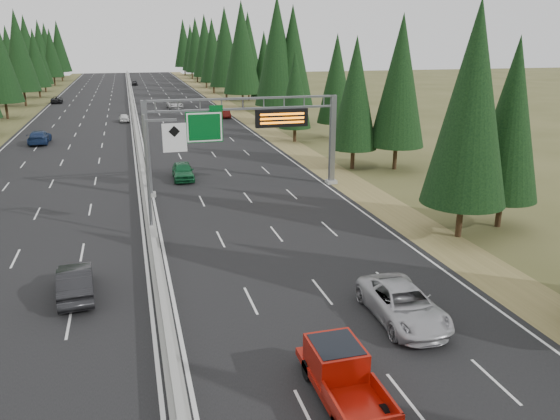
{
  "coord_description": "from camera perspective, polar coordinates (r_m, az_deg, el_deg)",
  "views": [
    {
      "loc": [
        -0.87,
        -9.45,
        12.51
      ],
      "look_at": [
        7.28,
        20.0,
        2.87
      ],
      "focal_mm": 35.0,
      "sensor_mm": 36.0,
      "label": 1
    }
  ],
  "objects": [
    {
      "name": "hov_sign_pole",
      "position": [
        35.32,
        -12.77,
        4.34
      ],
      "size": [
        2.8,
        0.5,
        8.0
      ],
      "color": "slate",
      "rests_on": "road"
    },
    {
      "name": "car_onc_white",
      "position": [
        89.26,
        -15.99,
        9.26
      ],
      "size": [
        1.65,
        3.78,
        1.27
      ],
      "primitive_type": "imported",
      "rotation": [
        0.0,
        0.0,
        3.18
      ],
      "color": "silver",
      "rests_on": "road"
    },
    {
      "name": "silver_minivan",
      "position": [
        25.95,
        12.74,
        -9.56
      ],
      "size": [
        2.84,
        5.88,
        1.61
      ],
      "primitive_type": "imported",
      "rotation": [
        0.0,
        0.0,
        -0.03
      ],
      "color": "#AFAEB3",
      "rests_on": "road"
    },
    {
      "name": "shoulder_right",
      "position": [
        92.23,
        -3.7,
        9.7
      ],
      "size": [
        3.6,
        260.0,
        0.06
      ],
      "primitive_type": "cube",
      "color": "olive",
      "rests_on": "ground"
    },
    {
      "name": "car_onc_near",
      "position": [
        29.37,
        -20.6,
        -7.05
      ],
      "size": [
        2.03,
        4.87,
        1.57
      ],
      "primitive_type": "imported",
      "rotation": [
        0.0,
        0.0,
        3.22
      ],
      "color": "black",
      "rests_on": "road"
    },
    {
      "name": "red_pickup",
      "position": [
        20.69,
        6.25,
        -16.22
      ],
      "size": [
        1.94,
        5.44,
        1.77
      ],
      "color": "black",
      "rests_on": "road"
    },
    {
      "name": "car_ahead_far",
      "position": [
        159.76,
        -14.96,
        12.72
      ],
      "size": [
        1.57,
        3.85,
        1.31
      ],
      "primitive_type": "imported",
      "rotation": [
        0.0,
        0.0,
        0.01
      ],
      "color": "black",
      "rests_on": "road"
    },
    {
      "name": "shoulder_left",
      "position": [
        91.89,
        -26.2,
        7.93
      ],
      "size": [
        3.6,
        260.0,
        0.06
      ],
      "primitive_type": "cube",
      "color": "#464821",
      "rests_on": "ground"
    },
    {
      "name": "car_onc_far",
      "position": [
        120.32,
        -22.3,
        10.62
      ],
      "size": [
        2.47,
        4.82,
        1.3
      ],
      "primitive_type": "imported",
      "rotation": [
        0.0,
        0.0,
        3.21
      ],
      "color": "black",
      "rests_on": "road"
    },
    {
      "name": "tree_row_right",
      "position": [
        92.6,
        -1.58,
        15.71
      ],
      "size": [
        11.93,
        240.52,
        18.89
      ],
      "color": "black",
      "rests_on": "ground"
    },
    {
      "name": "road",
      "position": [
        90.32,
        -14.96,
        8.99
      ],
      "size": [
        32.0,
        260.0,
        0.08
      ],
      "primitive_type": "cube",
      "color": "black",
      "rests_on": "ground"
    },
    {
      "name": "car_ahead_green",
      "position": [
        51.0,
        -10.11,
        4.04
      ],
      "size": [
        2.01,
        4.69,
        1.58
      ],
      "primitive_type": "imported",
      "rotation": [
        0.0,
        0.0,
        -0.03
      ],
      "color": "#145A30",
      "rests_on": "road"
    },
    {
      "name": "median_barrier",
      "position": [
        90.27,
        -14.98,
        9.23
      ],
      "size": [
        0.7,
        260.0,
        0.85
      ],
      "color": "gray",
      "rests_on": "road"
    },
    {
      "name": "sign_gantry",
      "position": [
        45.98,
        -3.02,
        8.43
      ],
      "size": [
        16.75,
        0.98,
        7.8
      ],
      "color": "slate",
      "rests_on": "road"
    },
    {
      "name": "car_ahead_dkgrey",
      "position": [
        76.62,
        -8.39,
        8.56
      ],
      "size": [
        2.11,
        5.14,
        1.49
      ],
      "primitive_type": "imported",
      "rotation": [
        0.0,
        0.0,
        -0.0
      ],
      "color": "black",
      "rests_on": "road"
    },
    {
      "name": "car_onc_blue",
      "position": [
        73.96,
        -23.85,
        6.99
      ],
      "size": [
        2.34,
        5.59,
        1.61
      ],
      "primitive_type": "imported",
      "rotation": [
        0.0,
        0.0,
        3.13
      ],
      "color": "navy",
      "rests_on": "road"
    },
    {
      "name": "car_ahead_white",
      "position": [
        104.15,
        -10.94,
        10.79
      ],
      "size": [
        2.7,
        5.72,
        1.58
      ],
      "primitive_type": "imported",
      "rotation": [
        0.0,
        0.0,
        0.01
      ],
      "color": "#B2B2B2",
      "rests_on": "road"
    },
    {
      "name": "car_ahead_dkred",
      "position": [
        90.9,
        -5.69,
        9.98
      ],
      "size": [
        1.59,
        3.97,
        1.28
      ],
      "primitive_type": "imported",
      "rotation": [
        0.0,
        0.0,
        -0.06
      ],
      "color": "#4C0D0A",
      "rests_on": "road"
    }
  ]
}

